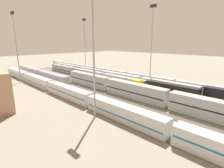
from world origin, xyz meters
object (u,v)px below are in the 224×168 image
(train_on_track_6, at_px, (41,75))
(train_on_track_4, at_px, (134,91))
(light_mast_1, at_px, (93,42))
(light_mast_2, at_px, (152,36))
(train_on_track_1, at_px, (116,77))
(train_on_track_2, at_px, (100,76))
(light_mast_0, at_px, (85,39))
(light_mast_3, at_px, (15,40))
(train_on_track_3, at_px, (144,89))
(train_on_track_0, at_px, (124,75))
(train_on_track_7, at_px, (68,92))

(train_on_track_6, relative_size, train_on_track_4, 0.66)
(light_mast_1, height_order, light_mast_2, light_mast_2)
(train_on_track_1, bearing_deg, train_on_track_2, 41.12)
(train_on_track_6, xyz_separation_m, light_mast_0, (8.71, -32.80, 17.04))
(light_mast_2, relative_size, light_mast_3, 1.09)
(train_on_track_3, distance_m, train_on_track_6, 50.64)
(light_mast_1, xyz_separation_m, light_mast_3, (52.31, 0.30, 0.99))
(train_on_track_0, relative_size, light_mast_1, 4.88)
(train_on_track_6, height_order, train_on_track_1, train_on_track_6)
(light_mast_3, bearing_deg, light_mast_2, -134.25)
(train_on_track_7, distance_m, train_on_track_2, 27.98)
(light_mast_2, bearing_deg, train_on_track_0, 15.57)
(train_on_track_1, height_order, light_mast_1, light_mast_1)
(train_on_track_2, relative_size, light_mast_0, 2.88)
(light_mast_1, bearing_deg, train_on_track_0, -57.78)
(train_on_track_3, xyz_separation_m, light_mast_3, (50.48, 23.42, 16.85))
(light_mast_3, bearing_deg, train_on_track_1, -129.73)
(train_on_track_6, bearing_deg, train_on_track_3, -162.77)
(light_mast_2, bearing_deg, light_mast_3, 45.75)
(train_on_track_0, distance_m, train_on_track_4, 29.81)
(train_on_track_4, height_order, light_mast_2, light_mast_2)
(train_on_track_3, height_order, train_on_track_1, train_on_track_3)
(train_on_track_7, height_order, light_mast_3, light_mast_3)
(train_on_track_7, distance_m, train_on_track_6, 32.90)
(train_on_track_6, bearing_deg, light_mast_2, -139.14)
(train_on_track_1, distance_m, light_mast_2, 24.16)
(train_on_track_1, bearing_deg, train_on_track_6, 44.25)
(train_on_track_1, relative_size, light_mast_0, 3.65)
(light_mast_1, bearing_deg, train_on_track_2, -42.89)
(train_on_track_6, relative_size, light_mast_0, 1.50)
(train_on_track_3, relative_size, train_on_track_4, 0.14)
(train_on_track_3, bearing_deg, train_on_track_4, 89.04)
(train_on_track_7, height_order, train_on_track_0, train_on_track_0)
(light_mast_0, xyz_separation_m, light_mast_2, (-47.43, -0.69, 0.87))
(light_mast_2, bearing_deg, light_mast_0, 0.84)
(light_mast_3, bearing_deg, light_mast_0, -80.89)
(train_on_track_3, xyz_separation_m, train_on_track_4, (0.08, 5.00, 0.46))
(train_on_track_1, bearing_deg, train_on_track_7, 102.85)
(train_on_track_2, relative_size, train_on_track_4, 1.27)
(train_on_track_0, bearing_deg, train_on_track_4, 137.86)
(train_on_track_1, height_order, light_mast_0, light_mast_0)
(train_on_track_1, relative_size, train_on_track_0, 0.83)
(train_on_track_0, bearing_deg, train_on_track_6, 48.89)
(train_on_track_7, height_order, train_on_track_4, train_on_track_4)
(light_mast_1, bearing_deg, train_on_track_1, -53.46)
(train_on_track_3, height_order, light_mast_3, light_mast_3)
(light_mast_0, xyz_separation_m, light_mast_1, (-58.92, 40.92, -1.64))
(train_on_track_7, height_order, train_on_track_6, train_on_track_6)
(train_on_track_7, bearing_deg, light_mast_1, 170.00)
(train_on_track_2, relative_size, light_mast_2, 2.74)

